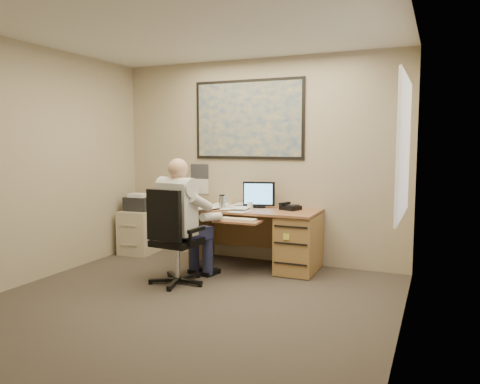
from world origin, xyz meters
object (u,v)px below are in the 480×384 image
at_px(desk, 280,235).
at_px(person, 178,221).
at_px(office_chair, 175,257).
at_px(filing_cabinet, 140,228).

relative_size(desk, person, 1.13).
distance_m(desk, person, 1.37).
bearing_deg(office_chair, person, 97.77).
height_order(desk, person, person).
xyz_separation_m(desk, office_chair, (-0.88, -1.09, -0.12)).
relative_size(filing_cabinet, person, 0.61).
bearing_deg(office_chair, desk, 55.75).
bearing_deg(desk, filing_cabinet, 179.18).
height_order(office_chair, person, person).
height_order(desk, filing_cabinet, desk).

